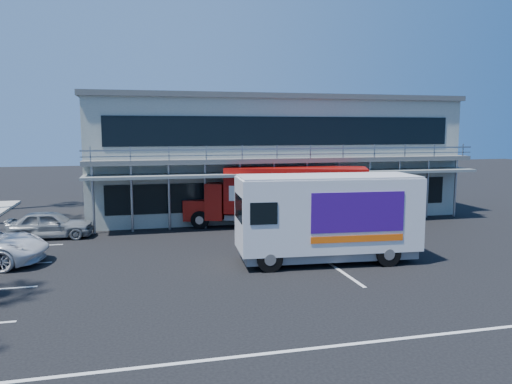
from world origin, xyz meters
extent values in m
plane|color=black|center=(0.00, 0.00, 0.00)|extent=(120.00, 120.00, 0.00)
cube|color=#979C8F|center=(3.00, 15.00, 3.50)|extent=(22.00, 10.00, 7.00)
cube|color=#515454|center=(3.00, 15.00, 7.15)|extent=(22.40, 10.40, 0.30)
cube|color=#515454|center=(3.00, 9.40, 3.60)|extent=(22.00, 1.20, 0.25)
cube|color=gray|center=(3.00, 8.85, 4.10)|extent=(22.00, 0.08, 0.90)
cube|color=slate|center=(3.00, 9.10, 2.90)|extent=(22.00, 1.80, 0.15)
cube|color=black|center=(3.00, 9.98, 1.60)|extent=(20.00, 0.06, 1.60)
cube|color=black|center=(3.00, 9.98, 5.20)|extent=(20.00, 0.06, 1.60)
cube|color=maroon|center=(-1.99, 10.39, 0.94)|extent=(1.97, 2.43, 1.12)
cube|color=maroon|center=(-1.02, 10.02, 1.45)|extent=(1.70, 2.52, 1.96)
cube|color=black|center=(-1.02, 10.02, 2.01)|extent=(0.75, 1.88, 0.65)
cube|color=#9F1109|center=(3.00, 8.50, 2.06)|extent=(7.82, 4.83, 2.43)
cube|color=slate|center=(3.00, 8.50, 0.61)|extent=(7.70, 4.51, 0.28)
cube|color=white|center=(2.58, 7.40, 1.96)|extent=(6.45, 2.46, 0.79)
cube|color=white|center=(3.42, 9.60, 1.96)|extent=(6.45, 2.46, 0.79)
cylinder|color=black|center=(-2.09, 9.32, 0.49)|extent=(1.01, 0.61, 0.97)
cylinder|color=black|center=(-1.36, 11.25, 0.49)|extent=(1.01, 0.61, 0.97)
cylinder|color=black|center=(0.71, 8.27, 0.49)|extent=(1.01, 0.61, 0.97)
cylinder|color=black|center=(1.44, 10.19, 0.49)|extent=(1.01, 0.61, 0.97)
cylinder|color=black|center=(4.91, 6.68, 0.49)|extent=(1.01, 0.61, 0.97)
cylinder|color=black|center=(5.64, 8.60, 0.49)|extent=(1.01, 0.61, 0.97)
cube|color=silver|center=(2.00, 1.49, 1.99)|extent=(7.30, 2.97, 2.86)
cube|color=slate|center=(2.00, 1.49, 0.41)|extent=(7.00, 2.71, 0.36)
cube|color=black|center=(-1.54, 1.76, 2.30)|extent=(0.21, 2.01, 0.97)
cube|color=silver|center=(2.00, 1.49, 3.45)|extent=(7.16, 2.91, 0.08)
cube|color=#370D76|center=(2.72, 0.20, 2.19)|extent=(3.66, 0.30, 1.53)
cube|color=#370D76|center=(2.91, 2.67, 2.19)|extent=(3.66, 0.30, 1.53)
cube|color=#F2590C|center=(2.72, 0.19, 1.17)|extent=(3.66, 0.29, 0.26)
cylinder|color=black|center=(-0.62, 0.61, 0.49)|extent=(1.00, 0.35, 0.98)
cylinder|color=black|center=(-0.46, 2.76, 0.49)|extent=(1.00, 0.35, 0.98)
cylinder|color=black|center=(4.06, 0.26, 0.49)|extent=(1.00, 0.35, 0.98)
cylinder|color=black|center=(4.22, 2.41, 0.49)|extent=(1.00, 0.35, 0.98)
imported|color=gray|center=(-9.50, 8.80, 0.68)|extent=(4.10, 1.85, 1.37)
camera|label=1|loc=(-5.47, -16.88, 5.30)|focal=35.00mm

